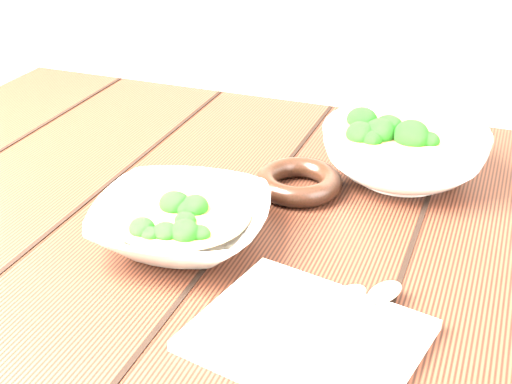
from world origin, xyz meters
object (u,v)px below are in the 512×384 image
at_px(soup_bowl_front, 181,221).
at_px(trivet, 299,182).
at_px(napkin, 307,335).
at_px(soup_bowl_back, 404,151).
at_px(table, 259,303).

xyz_separation_m(soup_bowl_front, trivet, (0.09, 0.16, -0.01)).
relative_size(trivet, napkin, 0.56).
xyz_separation_m(soup_bowl_front, napkin, (0.18, -0.11, -0.02)).
height_order(soup_bowl_back, trivet, soup_bowl_back).
xyz_separation_m(soup_bowl_back, trivet, (-0.12, -0.09, -0.02)).
bearing_deg(napkin, soup_bowl_front, 159.80).
relative_size(table, soup_bowl_front, 5.35).
bearing_deg(soup_bowl_back, soup_bowl_front, -128.66).
height_order(table, soup_bowl_front, soup_bowl_front).
distance_m(soup_bowl_back, trivet, 0.15).
distance_m(soup_bowl_front, trivet, 0.18).
bearing_deg(napkin, soup_bowl_back, 98.76).
bearing_deg(soup_bowl_front, table, 46.76).
bearing_deg(napkin, table, 134.11).
bearing_deg(trivet, soup_bowl_back, 38.01).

